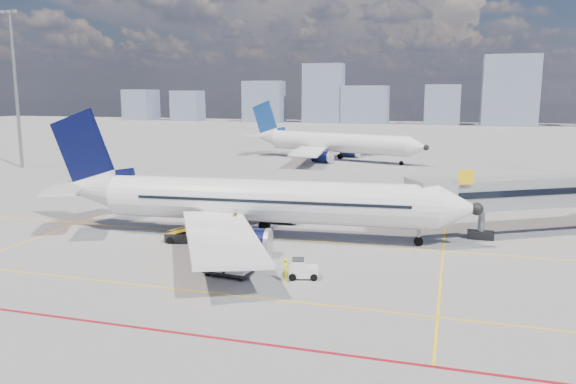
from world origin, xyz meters
name	(u,v)px	position (x,y,z in m)	size (l,w,h in m)	color
ground	(243,265)	(0.00, 0.00, 0.00)	(420.00, 420.00, 0.00)	gray
apron_markings	(214,281)	(-0.58, -3.91, 0.01)	(90.00, 35.12, 0.01)	yellow
jet_bridge	(558,192)	(23.51, 16.91, 3.74)	(23.55, 15.78, 6.30)	gray
floodlight_mast_nw	(16,85)	(-55.00, 40.00, 13.59)	(3.20, 0.61, 25.45)	gray
distant_skyline	(482,95)	(23.81, 190.00, 11.50)	(250.17, 15.22, 31.09)	slate
main_aircraft	(250,201)	(-2.34, 7.78, 3.22)	(38.05, 33.12, 11.11)	white
second_aircraft	(331,143)	(-7.49, 65.28, 3.23)	(36.13, 30.84, 10.89)	white
baggage_tug	(302,269)	(4.90, -1.65, 0.66)	(2.18, 1.61, 1.37)	white
cargo_dolly	(228,262)	(-0.12, -2.57, 0.99)	(3.45, 1.83, 1.81)	black
belt_loader	(193,235)	(-6.33, 4.80, 0.65)	(6.25, 2.58, 2.51)	black
ramp_worker	(286,270)	(4.04, -2.55, 0.81)	(0.59, 0.39, 1.61)	yellow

